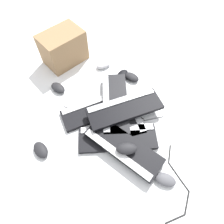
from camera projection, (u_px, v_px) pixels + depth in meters
ground_plane at (105, 119)px, 1.21m from camera, size 3.20×3.20×0.00m
keyboard_0 at (118, 138)px, 1.13m from camera, size 0.21×0.46×0.03m
keyboard_1 at (123, 106)px, 1.25m from camera, size 0.45×0.19×0.03m
keyboard_2 at (97, 109)px, 1.24m from camera, size 0.24×0.46×0.03m
keyboard_3 at (115, 102)px, 1.23m from camera, size 0.46×0.22×0.03m
keyboard_4 at (125, 108)px, 1.17m from camera, size 0.22×0.46×0.03m
keyboard_5 at (123, 147)px, 1.07m from camera, size 0.43×0.40×0.03m
mouse_0 at (58, 88)px, 1.32m from camera, size 0.13×0.12×0.04m
mouse_1 at (131, 77)px, 1.37m from camera, size 0.13×0.12×0.04m
mouse_2 at (122, 75)px, 1.38m from camera, size 0.13×0.12×0.04m
mouse_3 at (165, 180)px, 1.01m from camera, size 0.11×0.13×0.04m
mouse_4 at (126, 149)px, 1.03m from camera, size 0.08×0.12×0.04m
mouse_5 at (41, 150)px, 1.09m from camera, size 0.13×0.11×0.04m
mouse_6 at (103, 65)px, 1.43m from camera, size 0.09×0.12×0.04m
cable_0 at (114, 112)px, 1.24m from camera, size 0.20×0.60×0.01m
cardboard_box at (63, 48)px, 1.39m from camera, size 0.32×0.35×0.23m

